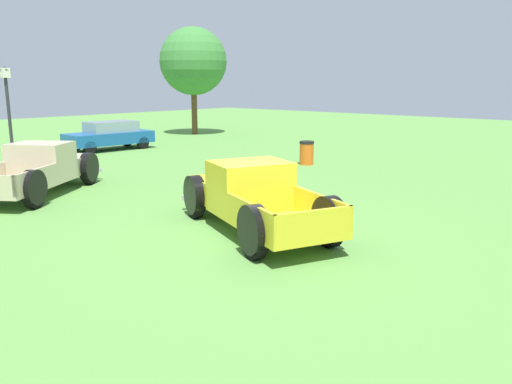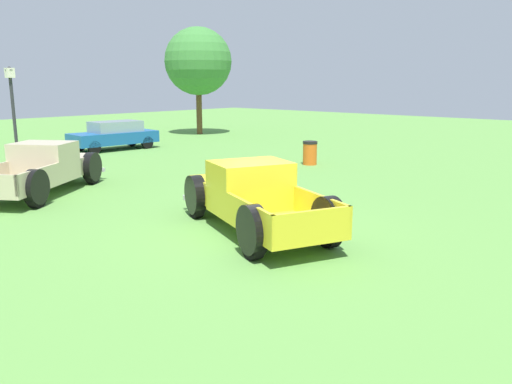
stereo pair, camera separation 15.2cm
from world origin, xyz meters
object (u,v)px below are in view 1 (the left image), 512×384
at_px(lamp_post_near, 9,116).
at_px(pickup_truck_foreground, 249,196).
at_px(pickup_truck_behind_left, 43,169).
at_px(oak_tree_east, 193,61).
at_px(sedan_distant_a, 110,135).
at_px(trash_can, 307,153).

bearing_deg(lamp_post_near, pickup_truck_foreground, -90.32).
xyz_separation_m(pickup_truck_behind_left, lamp_post_near, (1.31, 5.04, 1.31)).
relative_size(pickup_truck_foreground, oak_tree_east, 0.80).
bearing_deg(pickup_truck_foreground, sedan_distant_a, 68.31).
bearing_deg(pickup_truck_foreground, lamp_post_near, 89.68).
distance_m(trash_can, oak_tree_east, 14.30).
distance_m(sedan_distant_a, lamp_post_near, 6.17).
bearing_deg(pickup_truck_behind_left, oak_tree_east, 33.25).
relative_size(pickup_truck_behind_left, lamp_post_near, 1.31).
xyz_separation_m(trash_can, oak_tree_east, (5.33, 12.64, 4.04)).
relative_size(pickup_truck_foreground, trash_can, 5.60).
height_order(pickup_truck_foreground, oak_tree_east, oak_tree_east).
bearing_deg(pickup_truck_foreground, trash_can, 27.89).
bearing_deg(sedan_distant_a, pickup_truck_foreground, -111.69).
relative_size(trash_can, oak_tree_east, 0.14).
distance_m(pickup_truck_foreground, lamp_post_near, 12.37).
bearing_deg(lamp_post_near, sedan_distant_a, 20.28).
height_order(sedan_distant_a, lamp_post_near, lamp_post_near).
xyz_separation_m(pickup_truck_foreground, trash_can, (8.38, 4.43, -0.25)).
bearing_deg(trash_can, lamp_post_near, 136.53).
relative_size(sedan_distant_a, trash_can, 4.51).
relative_size(pickup_truck_foreground, pickup_truck_behind_left, 1.05).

